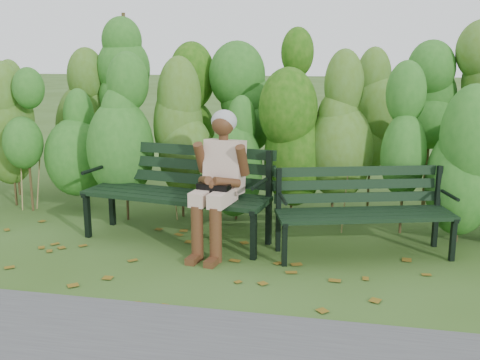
# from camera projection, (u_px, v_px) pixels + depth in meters

# --- Properties ---
(ground) EXTENTS (80.00, 80.00, 0.00)m
(ground) POSITION_uv_depth(u_px,v_px,m) (232.00, 266.00, 5.27)
(ground) COLOR #2F4C16
(hedge_band) EXTENTS (11.04, 1.67, 2.42)m
(hedge_band) POSITION_uv_depth(u_px,v_px,m) (265.00, 111.00, 6.77)
(hedge_band) COLOR #47381E
(hedge_band) RESTS_ON ground
(leaf_litter) EXTENTS (5.99, 2.19, 0.01)m
(leaf_litter) POSITION_uv_depth(u_px,v_px,m) (241.00, 271.00, 5.15)
(leaf_litter) COLOR brown
(leaf_litter) RESTS_ON ground
(bench_left) EXTENTS (2.06, 0.95, 0.99)m
(bench_left) POSITION_uv_depth(u_px,v_px,m) (180.00, 185.00, 5.94)
(bench_left) COLOR black
(bench_left) RESTS_ON ground
(bench_right) EXTENTS (1.79, 1.01, 0.85)m
(bench_right) POSITION_uv_depth(u_px,v_px,m) (362.00, 204.00, 5.51)
(bench_right) COLOR black
(bench_right) RESTS_ON ground
(seated_woman) EXTENTS (0.57, 0.84, 1.41)m
(seated_woman) POSITION_uv_depth(u_px,v_px,m) (219.00, 173.00, 5.53)
(seated_woman) COLOR #C6AC9C
(seated_woman) RESTS_ON ground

